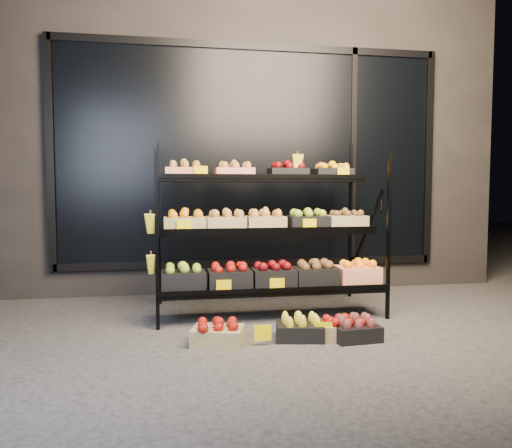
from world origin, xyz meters
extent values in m
plane|color=#514F4C|center=(0.00, 0.00, 0.00)|extent=(24.00, 24.00, 0.00)
cube|color=#2D2826|center=(0.00, 2.60, 1.75)|extent=(6.00, 2.00, 3.50)
cube|color=black|center=(0.00, 1.58, 1.55)|extent=(4.20, 0.04, 2.40)
cube|color=black|center=(0.00, 1.56, 0.34)|extent=(4.30, 0.06, 0.08)
cube|color=black|center=(0.00, 1.56, 2.76)|extent=(4.30, 0.06, 0.08)
cube|color=black|center=(-2.15, 1.56, 1.55)|extent=(0.08, 0.06, 2.50)
cube|color=black|center=(2.15, 1.56, 1.55)|extent=(0.08, 0.06, 2.50)
cube|color=black|center=(1.20, 1.56, 1.55)|extent=(0.06, 0.06, 2.50)
cylinder|color=black|center=(1.55, 1.53, 1.05)|extent=(0.02, 0.02, 0.25)
cube|color=black|center=(-1.02, 0.18, 0.75)|extent=(0.03, 0.03, 1.50)
cube|color=black|center=(1.02, 0.18, 0.75)|extent=(0.03, 0.03, 1.50)
cube|color=black|center=(-1.02, 1.15, 0.83)|extent=(0.03, 0.03, 1.66)
cube|color=black|center=(1.02, 1.15, 0.83)|extent=(0.03, 0.03, 1.66)
cube|color=black|center=(0.00, 0.35, 0.27)|extent=(2.05, 0.42, 0.03)
cube|color=black|center=(0.00, 0.15, 0.30)|extent=(2.05, 0.02, 0.05)
cube|color=black|center=(0.00, 0.65, 0.77)|extent=(2.05, 0.40, 0.03)
cube|color=black|center=(0.00, 0.46, 0.80)|extent=(2.05, 0.02, 0.05)
cube|color=black|center=(0.00, 0.95, 1.27)|extent=(2.05, 0.40, 0.03)
cube|color=black|center=(0.00, 0.76, 1.30)|extent=(2.05, 0.02, 0.05)
cube|color=#D4AD7F|center=(-0.76, 0.95, 1.33)|extent=(0.38, 0.28, 0.11)
ellipsoid|color=#C58837|center=(-0.76, 0.95, 1.42)|extent=(0.32, 0.24, 0.07)
cube|color=#D4AD7F|center=(-0.28, 0.95, 1.33)|extent=(0.38, 0.28, 0.11)
ellipsoid|color=#C58837|center=(-0.28, 0.95, 1.42)|extent=(0.32, 0.24, 0.07)
cube|color=black|center=(0.27, 0.95, 1.33)|extent=(0.38, 0.28, 0.11)
ellipsoid|color=maroon|center=(0.27, 0.95, 1.42)|extent=(0.32, 0.24, 0.07)
cube|color=black|center=(0.75, 0.95, 1.33)|extent=(0.38, 0.28, 0.11)
ellipsoid|color=#FF990D|center=(0.75, 0.95, 1.42)|extent=(0.32, 0.24, 0.07)
cube|color=tan|center=(-0.78, 0.65, 0.85)|extent=(0.38, 0.28, 0.14)
ellipsoid|color=#FF990D|center=(-0.78, 0.65, 0.95)|extent=(0.32, 0.24, 0.07)
cube|color=tan|center=(-0.39, 0.65, 0.85)|extent=(0.38, 0.28, 0.14)
ellipsoid|color=#C58837|center=(-0.39, 0.65, 0.95)|extent=(0.32, 0.24, 0.07)
cube|color=tan|center=(-0.02, 0.65, 0.85)|extent=(0.38, 0.28, 0.14)
ellipsoid|color=#C58837|center=(-0.02, 0.65, 0.95)|extent=(0.32, 0.24, 0.07)
cube|color=black|center=(0.41, 0.65, 0.85)|extent=(0.38, 0.28, 0.14)
ellipsoid|color=#91B22C|center=(0.41, 0.65, 0.95)|extent=(0.32, 0.24, 0.07)
cube|color=tan|center=(0.79, 0.65, 0.85)|extent=(0.38, 0.28, 0.14)
ellipsoid|color=brown|center=(0.79, 0.65, 0.95)|extent=(0.32, 0.24, 0.07)
cube|color=black|center=(-0.80, 0.35, 0.37)|extent=(0.38, 0.28, 0.18)
ellipsoid|color=#91B22C|center=(-0.80, 0.35, 0.49)|extent=(0.32, 0.24, 0.07)
cube|color=black|center=(-0.40, 0.35, 0.37)|extent=(0.38, 0.28, 0.18)
ellipsoid|color=#A00B0C|center=(-0.40, 0.35, 0.49)|extent=(0.32, 0.24, 0.07)
cube|color=black|center=(0.00, 0.35, 0.37)|extent=(0.38, 0.28, 0.18)
ellipsoid|color=maroon|center=(0.00, 0.35, 0.49)|extent=(0.32, 0.24, 0.07)
cube|color=black|center=(0.39, 0.35, 0.37)|extent=(0.38, 0.28, 0.18)
ellipsoid|color=brown|center=(0.39, 0.35, 0.49)|extent=(0.32, 0.24, 0.07)
cube|color=#D4AD7F|center=(0.80, 0.35, 0.37)|extent=(0.38, 0.28, 0.18)
ellipsoid|color=#FF990D|center=(0.80, 0.35, 0.49)|extent=(0.32, 0.24, 0.07)
ellipsoid|color=yellow|center=(-1.07, 0.20, 0.98)|extent=(0.14, 0.08, 0.22)
ellipsoid|color=yellow|center=(-1.07, 0.20, 0.64)|extent=(0.14, 0.08, 0.22)
ellipsoid|color=yellow|center=(0.35, 0.85, 1.53)|extent=(0.14, 0.08, 0.22)
cube|color=#ECCC00|center=(-0.79, 0.50, 0.84)|extent=(0.13, 0.01, 0.12)
cube|color=#ECCC00|center=(0.38, 0.50, 0.84)|extent=(0.13, 0.01, 0.12)
cube|color=#ECCC00|center=(0.81, 0.80, 1.34)|extent=(0.13, 0.01, 0.12)
cube|color=#ECCC00|center=(-0.62, 0.80, 1.34)|extent=(0.13, 0.01, 0.12)
cube|color=#ECCC00|center=(-0.47, 0.20, 0.34)|extent=(0.13, 0.01, 0.12)
cube|color=#ECCC00|center=(0.00, 0.20, 0.34)|extent=(0.13, 0.01, 0.12)
cube|color=#ECCC00|center=(-0.24, -0.40, 0.06)|extent=(0.13, 0.01, 0.12)
cube|color=#ECCC00|center=(0.24, -0.40, 0.06)|extent=(0.13, 0.01, 0.12)
cube|color=tan|center=(-0.57, -0.30, 0.06)|extent=(0.44, 0.37, 0.13)
ellipsoid|color=#A00B0C|center=(-0.57, -0.30, 0.16)|extent=(0.37, 0.31, 0.07)
cube|color=black|center=(0.08, -0.29, 0.06)|extent=(0.41, 0.33, 0.13)
ellipsoid|color=yellow|center=(0.08, -0.29, 0.16)|extent=(0.34, 0.28, 0.07)
cube|color=tan|center=(0.43, -0.32, 0.06)|extent=(0.39, 0.31, 0.12)
ellipsoid|color=#A00B0C|center=(0.43, -0.32, 0.15)|extent=(0.33, 0.26, 0.07)
cube|color=black|center=(0.50, -0.38, 0.06)|extent=(0.37, 0.29, 0.12)
ellipsoid|color=brown|center=(0.50, -0.38, 0.15)|extent=(0.31, 0.24, 0.07)
camera|label=1|loc=(-0.92, -4.02, 1.18)|focal=35.00mm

